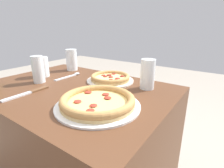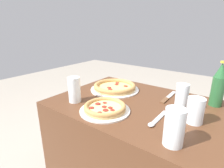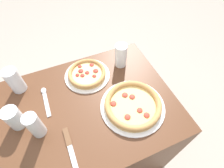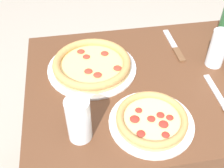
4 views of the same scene
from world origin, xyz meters
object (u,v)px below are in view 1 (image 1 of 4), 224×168
(glass_iced_tea, at_px, (148,76))
(glass_cola, at_px, (42,67))
(glass_lemonade, at_px, (38,71))
(glass_orange_juice, at_px, (72,61))
(spoon, at_px, (71,76))
(pizza_margherita, at_px, (98,102))
(knife, at_px, (29,93))
(pizza_pepperoni, at_px, (110,78))

(glass_iced_tea, xyz_separation_m, glass_cola, (-0.62, -0.17, -0.01))
(glass_lemonade, relative_size, glass_orange_juice, 1.00)
(glass_lemonade, height_order, spoon, glass_lemonade)
(glass_lemonade, xyz_separation_m, glass_iced_tea, (0.54, 0.25, 0.00))
(glass_lemonade, distance_m, spoon, 0.20)
(glass_lemonade, bearing_deg, pizza_margherita, -6.45)
(glass_lemonade, xyz_separation_m, knife, (0.11, -0.13, -0.06))
(pizza_pepperoni, xyz_separation_m, glass_lemonade, (-0.32, -0.24, 0.05))
(pizza_margherita, height_order, glass_lemonade, glass_lemonade)
(glass_iced_tea, relative_size, glass_orange_juice, 1.01)
(glass_lemonade, height_order, glass_cola, glass_lemonade)
(glass_lemonade, bearing_deg, glass_cola, 136.03)
(pizza_margherita, relative_size, glass_cola, 2.77)
(pizza_pepperoni, bearing_deg, glass_lemonade, -142.54)
(pizza_margherita, relative_size, glass_lemonade, 2.27)
(pizza_margherita, relative_size, knife, 1.50)
(glass_lemonade, bearing_deg, pizza_pepperoni, 37.46)
(spoon, bearing_deg, glass_lemonade, -107.46)
(glass_orange_juice, bearing_deg, spoon, -45.68)
(pizza_pepperoni, distance_m, spoon, 0.27)
(pizza_margherita, distance_m, glass_orange_juice, 0.64)
(glass_orange_juice, height_order, spoon, glass_orange_juice)
(glass_iced_tea, bearing_deg, knife, -137.98)
(glass_cola, height_order, knife, glass_cola)
(glass_iced_tea, relative_size, knife, 0.67)
(pizza_margherita, height_order, glass_cola, glass_cola)
(glass_iced_tea, distance_m, spoon, 0.49)
(pizza_pepperoni, relative_size, glass_orange_juice, 1.81)
(glass_cola, bearing_deg, knife, -47.37)
(glass_cola, bearing_deg, glass_lemonade, -43.97)
(pizza_pepperoni, height_order, knife, pizza_pepperoni)
(glass_orange_juice, height_order, knife, glass_orange_juice)
(glass_cola, bearing_deg, spoon, 34.39)
(glass_orange_juice, bearing_deg, glass_cola, -96.56)
(pizza_margherita, distance_m, glass_iced_tea, 0.32)
(pizza_pepperoni, relative_size, knife, 1.19)
(glass_lemonade, xyz_separation_m, glass_cola, (-0.09, 0.08, -0.01))
(pizza_pepperoni, height_order, glass_cola, glass_cola)
(pizza_margherita, xyz_separation_m, glass_lemonade, (-0.47, 0.05, 0.05))
(knife, bearing_deg, pizza_margherita, 12.62)
(knife, bearing_deg, glass_iced_tea, 42.02)
(pizza_pepperoni, xyz_separation_m, knife, (-0.20, -0.37, -0.01))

